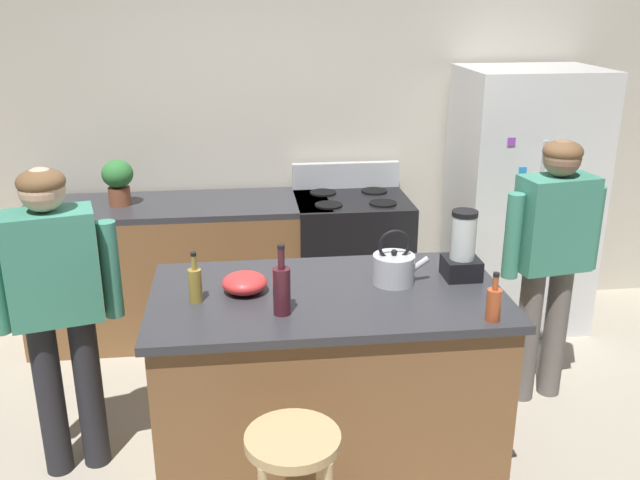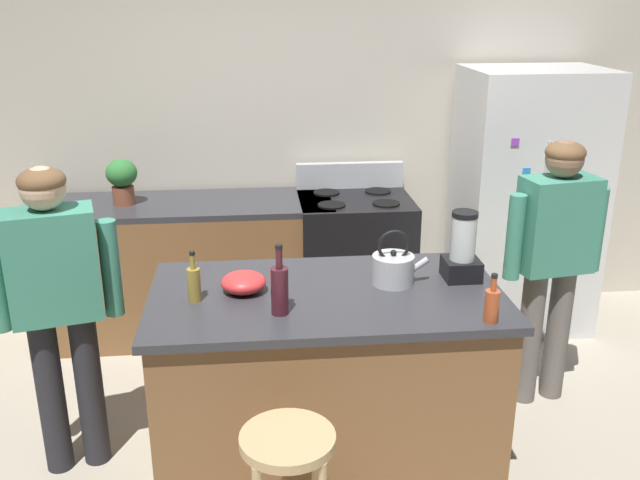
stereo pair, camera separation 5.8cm
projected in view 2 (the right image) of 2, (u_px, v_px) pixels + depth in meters
name	position (u px, v px, depth m)	size (l,w,h in m)	color
ground_plane	(326.00, 462.00, 3.54)	(14.00, 14.00, 0.00)	#B2A893
back_wall	(297.00, 128.00, 4.92)	(8.00, 0.10, 2.70)	beige
kitchen_island	(326.00, 381.00, 3.38)	(1.64, 0.90, 0.95)	brown
back_counter_run	(186.00, 269.00, 4.76)	(2.00, 0.64, 0.95)	brown
refrigerator	(525.00, 201.00, 4.79)	(0.90, 0.73, 1.80)	silver
stove_range	(354.00, 262.00, 4.85)	(0.76, 0.65, 1.13)	black
person_by_island_left	(57.00, 294.00, 3.23)	(0.59, 0.31, 1.54)	#26262B
person_by_sink_right	(554.00, 249.00, 3.82)	(0.60, 0.28, 1.53)	#66605B
bar_stool	(288.00, 472.00, 2.62)	(0.36, 0.36, 0.72)	tan
potted_plant	(122.00, 178.00, 4.51)	(0.20, 0.20, 0.30)	brown
blender_appliance	(462.00, 251.00, 3.33)	(0.17, 0.17, 0.34)	black
bottle_wine	(280.00, 289.00, 2.97)	(0.08, 0.08, 0.32)	#471923
bottle_cooking_sauce	(492.00, 304.00, 2.91)	(0.06, 0.06, 0.22)	#B24C26
bottle_vinegar	(194.00, 283.00, 3.11)	(0.06, 0.06, 0.24)	olive
mixing_bowl	(244.00, 282.00, 3.21)	(0.21, 0.21, 0.09)	red
tea_kettle	(393.00, 268.00, 3.30)	(0.28, 0.20, 0.27)	#B7BABF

